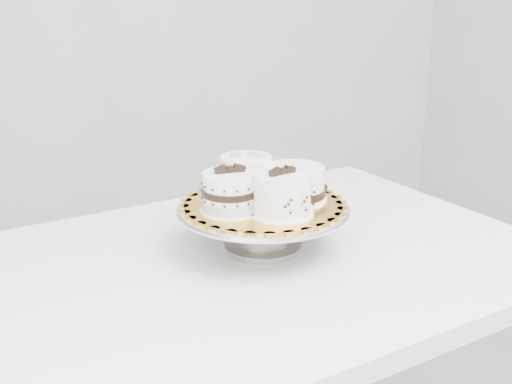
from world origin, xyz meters
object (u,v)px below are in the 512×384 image
cake_stand (263,220)px  cake_board (263,205)px  table (243,299)px  cake_swirl (282,195)px  cake_dots (246,175)px  cake_banded (230,193)px  cake_ribbon (295,184)px

cake_stand → cake_board: bearing=180.0°
table → cake_swirl: size_ratio=10.21×
cake_board → cake_dots: (0.00, 0.07, 0.04)m
cake_swirl → cake_banded: cake_swirl is taller
table → cake_dots: cake_dots is taller
table → cake_swirl: cake_swirl is taller
cake_board → cake_ribbon: 0.07m
cake_board → cake_swirl: 0.08m
cake_stand → cake_swirl: cake_swirl is taller
table → cake_stand: (0.06, 0.02, 0.14)m
table → cake_dots: (0.06, 0.09, 0.22)m
cake_board → table: bearing=-159.7°
cake_ribbon → cake_swirl: bearing=-137.1°
table → cake_ribbon: (0.12, 0.01, 0.21)m
cake_stand → cake_board: 0.03m
cake_stand → cake_ribbon: 0.09m
cake_board → cake_swirl: (0.00, -0.07, 0.04)m
cake_banded → table: bearing=-43.2°
table → cake_banded: 0.21m
cake_board → cake_dots: size_ratio=2.41×
cake_swirl → cake_banded: bearing=132.8°
cake_board → cake_ribbon: (0.07, -0.01, 0.03)m
table → cake_ribbon: cake_ribbon is taller
table → cake_banded: cake_banded is taller
cake_board → cake_dots: bearing=87.2°
cake_stand → cake_board: (-0.00, 0.00, 0.03)m
cake_stand → cake_board: size_ratio=1.09×
cake_dots → cake_ribbon: (0.06, -0.08, -0.01)m
cake_stand → cake_ribbon: bearing=-7.1°
cake_board → cake_banded: size_ratio=2.58×
cake_board → cake_banded: cake_banded is taller
cake_stand → cake_banded: (-0.07, -0.00, 0.07)m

